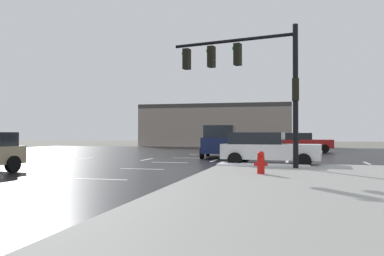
{
  "coord_description": "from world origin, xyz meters",
  "views": [
    {
      "loc": [
        6.24,
        -22.29,
        1.55
      ],
      "look_at": [
        -0.48,
        4.8,
        1.93
      ],
      "focal_mm": 37.66,
      "sensor_mm": 36.0,
      "label": 1
    }
  ],
  "objects_px": {
    "sedan_red": "(301,142)",
    "suv_navy": "(220,141)",
    "sedan_white": "(267,148)",
    "traffic_signal_mast": "(252,71)",
    "fire_hydrant": "(261,162)"
  },
  "relations": [
    {
      "from": "sedan_red",
      "to": "fire_hydrant",
      "type": "bearing_deg",
      "value": -101.32
    },
    {
      "from": "fire_hydrant",
      "to": "sedan_white",
      "type": "height_order",
      "value": "sedan_white"
    },
    {
      "from": "sedan_red",
      "to": "sedan_white",
      "type": "bearing_deg",
      "value": -103.31
    },
    {
      "from": "sedan_red",
      "to": "suv_navy",
      "type": "distance_m",
      "value": 10.23
    },
    {
      "from": "sedan_red",
      "to": "suv_navy",
      "type": "bearing_deg",
      "value": -126.85
    },
    {
      "from": "fire_hydrant",
      "to": "sedan_red",
      "type": "bearing_deg",
      "value": 84.82
    },
    {
      "from": "sedan_red",
      "to": "suv_navy",
      "type": "relative_size",
      "value": 0.94
    },
    {
      "from": "fire_hydrant",
      "to": "sedan_red",
      "type": "height_order",
      "value": "sedan_red"
    },
    {
      "from": "fire_hydrant",
      "to": "sedan_red",
      "type": "relative_size",
      "value": 0.17
    },
    {
      "from": "fire_hydrant",
      "to": "sedan_red",
      "type": "distance_m",
      "value": 20.12
    },
    {
      "from": "traffic_signal_mast",
      "to": "fire_hydrant",
      "type": "relative_size",
      "value": 7.42
    },
    {
      "from": "traffic_signal_mast",
      "to": "sedan_red",
      "type": "bearing_deg",
      "value": -85.73
    },
    {
      "from": "traffic_signal_mast",
      "to": "sedan_white",
      "type": "xyz_separation_m",
      "value": [
        0.53,
        1.95,
        -3.37
      ]
    },
    {
      "from": "fire_hydrant",
      "to": "sedan_white",
      "type": "relative_size",
      "value": 0.17
    },
    {
      "from": "suv_navy",
      "to": "traffic_signal_mast",
      "type": "bearing_deg",
      "value": -166.36
    }
  ]
}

